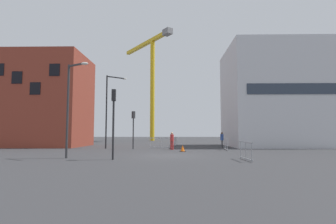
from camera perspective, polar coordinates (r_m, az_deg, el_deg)
The scene contains 15 objects.
ground at distance 18.60m, azimuth -0.23°, elevation -9.47°, with size 160.00×160.00×0.00m, color #333335.
brick_building at distance 34.27m, azimuth -25.45°, elevation 2.16°, with size 9.83×7.64×10.65m.
office_block at distance 33.71m, azimuth 22.57°, elevation 3.04°, with size 11.58×9.61×11.66m.
construction_crane at distance 53.91m, azimuth -3.62°, elevation 8.89°, with size 11.00×14.30×21.01m.
streetlamp_tall at distance 27.60m, azimuth -12.68°, elevation 1.56°, with size 1.91×1.32×7.49m.
streetlamp_short at distance 17.75m, azimuth -20.47°, elevation 2.24°, with size 1.56×0.92×5.99m.
traffic_light_crosswalk at distance 16.10m, azimuth -11.77°, elevation -0.11°, with size 0.27×0.38×4.22m.
traffic_light_corner at distance 25.98m, azimuth -7.56°, elevation -2.49°, with size 0.37×0.37×3.70m.
pedestrian_walking at distance 24.91m, azimuth 0.86°, elevation -6.01°, with size 0.34×0.34×1.65m.
pedestrian_waiting at distance 28.99m, azimuth 11.65°, elevation -5.70°, with size 0.34×0.34×1.65m.
safety_barrier_rear at distance 24.93m, azimuth 12.44°, elevation -6.80°, with size 0.14×2.12×1.08m.
safety_barrier_front at distance 16.02m, azimuth 16.58°, elevation -8.07°, with size 0.16×2.16×1.08m.
safety_barrier_left_run at distance 31.57m, azimuth 1.64°, elevation -6.40°, with size 0.29×2.13×1.08m.
safety_barrier_mid_span at distance 27.30m, azimuth -1.55°, elevation -6.70°, with size 2.40×0.28×1.08m.
traffic_cone_orange at distance 22.57m, azimuth 3.19°, elevation -7.97°, with size 0.52×0.52×0.53m.
Camera 1 is at (0.43, -18.53, 1.61)m, focal length 28.01 mm.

